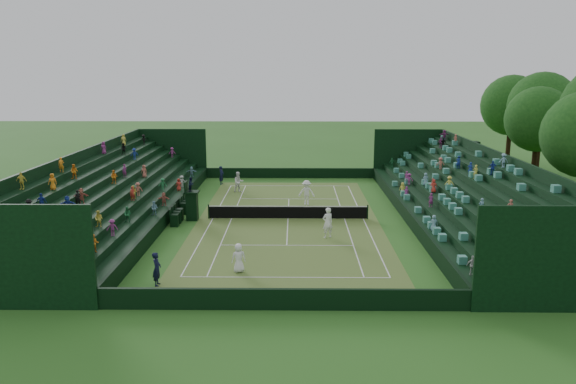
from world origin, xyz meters
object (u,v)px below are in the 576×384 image
player_far_west (239,182)px  player_far_east (307,192)px  tennis_net (288,212)px  umpire_chair (192,202)px  player_near_west (239,258)px  player_near_east (328,223)px

player_far_west → player_far_east: (5.94, -4.69, 0.08)m
tennis_net → player_far_west: (-4.49, 9.15, 0.39)m
tennis_net → player_far_east: 4.71m
tennis_net → umpire_chair: (-6.92, -0.40, 0.82)m
tennis_net → player_far_east: bearing=72.1°
player_near_west → player_near_east: player_near_east is taller
umpire_chair → player_near_east: size_ratio=1.56×
player_near_east → player_far_west: bearing=-88.9°
umpire_chair → player_far_east: size_ratio=1.58×
tennis_net → player_near_east: 5.40m
player_near_west → player_near_east: bearing=-146.5°
player_near_west → player_near_east: (5.11, 6.39, 0.21)m
umpire_chair → player_near_east: (9.53, -4.31, -0.34)m
player_far_east → player_near_east: bearing=-78.6°
player_far_west → player_near_east: bearing=-85.0°
tennis_net → player_far_west: bearing=116.2°
player_near_east → umpire_chair: bearing=-50.4°
tennis_net → player_far_west: size_ratio=6.40×
player_far_west → player_far_east: size_ratio=0.92×
player_far_west → player_near_west: bearing=-106.5°
player_near_west → player_far_west: (-1.99, 20.24, 0.12)m
player_far_east → player_near_west: bearing=-100.1°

